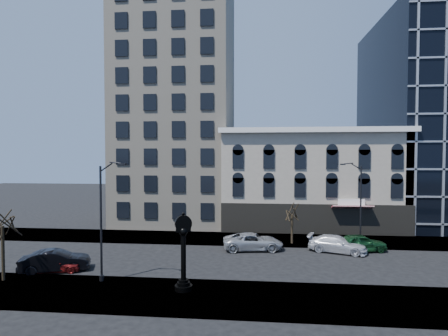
# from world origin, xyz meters

# --- Properties ---
(ground) EXTENTS (160.00, 160.00, 0.00)m
(ground) POSITION_xyz_m (0.00, 0.00, 0.00)
(ground) COLOR black
(ground) RESTS_ON ground
(sidewalk_far) EXTENTS (160.00, 6.00, 0.12)m
(sidewalk_far) POSITION_xyz_m (0.00, 8.00, 0.06)
(sidewalk_far) COLOR gray
(sidewalk_far) RESTS_ON ground
(sidewalk_near) EXTENTS (160.00, 6.00, 0.12)m
(sidewalk_near) POSITION_xyz_m (0.00, -8.00, 0.06)
(sidewalk_near) COLOR gray
(sidewalk_near) RESTS_ON ground
(cream_tower) EXTENTS (15.90, 15.40, 42.50)m
(cream_tower) POSITION_xyz_m (-6.11, 18.88, 19.32)
(cream_tower) COLOR beige
(cream_tower) RESTS_ON ground
(victorian_row) EXTENTS (22.60, 11.19, 12.50)m
(victorian_row) POSITION_xyz_m (12.00, 15.89, 6.00)
(victorian_row) COLOR #ACA18E
(victorian_row) RESTS_ON ground
(street_clock) EXTENTS (1.20, 1.20, 5.29)m
(street_clock) POSITION_xyz_m (0.31, -7.16, 2.51)
(street_clock) COLOR black
(street_clock) RESTS_ON sidewalk_near
(street_lamp_near) EXTENTS (2.25, 0.79, 8.83)m
(street_lamp_near) POSITION_xyz_m (-5.36, -6.16, 6.78)
(street_lamp_near) COLOR black
(street_lamp_near) RESTS_ON sidewalk_near
(street_lamp_far) EXTENTS (2.21, 0.45, 8.53)m
(street_lamp_far) POSITION_xyz_m (15.24, 6.67, 6.56)
(street_lamp_far) COLOR black
(street_lamp_far) RESTS_ON sidewalk_far
(bare_tree_near) EXTENTS (3.74, 3.74, 6.41)m
(bare_tree_near) POSITION_xyz_m (-13.17, -6.59, 4.96)
(bare_tree_near) COLOR #2F2517
(bare_tree_near) RESTS_ON sidewalk_near
(bare_tree_far) EXTENTS (2.78, 2.78, 4.78)m
(bare_tree_far) POSITION_xyz_m (8.87, 6.31, 3.72)
(bare_tree_far) COLOR #2F2517
(bare_tree_far) RESTS_ON sidewalk_far
(car_near_a) EXTENTS (4.03, 2.35, 1.29)m
(car_near_a) POSITION_xyz_m (-10.53, -4.12, 0.64)
(car_near_a) COLOR maroon
(car_near_a) RESTS_ON ground
(car_near_b) EXTENTS (5.45, 3.53, 1.70)m
(car_near_b) POSITION_xyz_m (-10.73, -4.03, 0.85)
(car_near_b) COLOR black
(car_near_b) RESTS_ON ground
(car_far_a) EXTENTS (6.12, 3.43, 1.62)m
(car_far_a) POSITION_xyz_m (4.87, 3.86, 0.81)
(car_far_a) COLOR #A5A8AD
(car_far_a) RESTS_ON ground
(car_far_b) EXTENTS (5.81, 3.83, 1.56)m
(car_far_b) POSITION_xyz_m (12.87, 3.75, 0.78)
(car_far_b) COLOR silver
(car_far_b) RESTS_ON ground
(car_far_c) EXTENTS (5.24, 3.11, 1.67)m
(car_far_c) POSITION_xyz_m (15.14, 4.21, 0.84)
(car_far_c) COLOR #143F1E
(car_far_c) RESTS_ON ground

